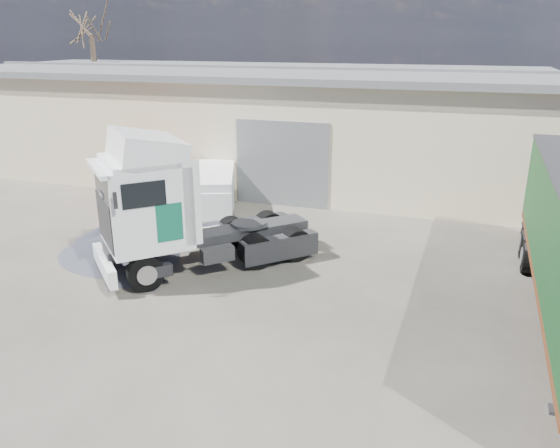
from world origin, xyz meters
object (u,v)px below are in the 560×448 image
(tractor_unit, at_px, (173,212))
(bare_tree, at_px, (90,18))
(orange_skip, at_px, (143,180))
(panel_van, at_px, (211,193))

(tractor_unit, bearing_deg, bare_tree, 175.72)
(bare_tree, xyz_separation_m, tractor_unit, (14.94, -17.48, -6.06))
(bare_tree, xyz_separation_m, orange_skip, (9.76, -10.77, -7.11))
(bare_tree, xyz_separation_m, panel_van, (13.71, -12.18, -7.00))
(tractor_unit, relative_size, orange_skip, 2.06)
(panel_van, bearing_deg, orange_skip, 139.36)
(bare_tree, bearing_deg, orange_skip, -47.83)
(bare_tree, height_order, tractor_unit, bare_tree)
(tractor_unit, xyz_separation_m, orange_skip, (-5.18, 6.71, -1.05))
(panel_van, bearing_deg, bare_tree, 117.35)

